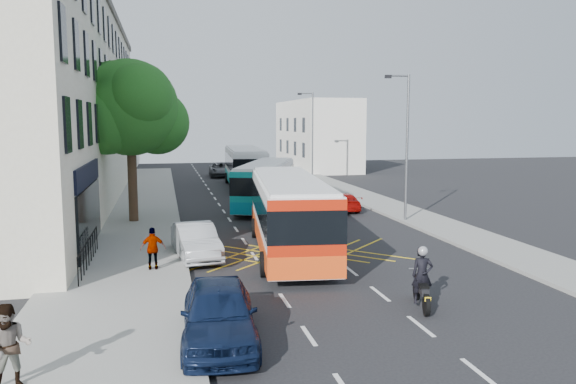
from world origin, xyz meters
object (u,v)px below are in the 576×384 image
distant_car_grey (221,170)px  parked_car_blue (219,313)px  street_tree (130,109)px  distant_car_dark (258,163)px  bus_far (245,166)px  distant_car_silver (255,170)px  motorbike (422,279)px  red_hatchback (343,202)px  parked_car_silver (196,241)px  bus_mid (266,184)px  lamp_far (311,132)px  pedestrian_near (10,347)px  bus_near (289,213)px  pedestrian_far (153,248)px  lamp_near (405,140)px

distant_car_grey → parked_car_blue: bearing=-93.6°
street_tree → distant_car_dark: 36.20m
street_tree → bus_far: size_ratio=0.73×
distant_car_silver → distant_car_grey: bearing=9.5°
distant_car_dark → motorbike: bearing=89.1°
street_tree → red_hatchback: 14.04m
street_tree → red_hatchback: bearing=8.0°
motorbike → parked_car_silver: 9.98m
bus_far → distant_car_grey: bus_far is taller
red_hatchback → bus_mid: bearing=-26.8°
parked_car_blue → parked_car_silver: size_ratio=1.07×
lamp_far → pedestrian_near: size_ratio=4.47×
parked_car_blue → distant_car_dark: size_ratio=1.07×
distant_car_grey → distant_car_silver: 3.57m
street_tree → bus_far: (8.48, 15.76, -4.52)m
street_tree → motorbike: 19.68m
motorbike → distant_car_grey: bearing=107.1°
street_tree → pedestrian_near: street_tree is taller
red_hatchback → distant_car_grey: 24.16m
bus_near → pedestrian_far: 6.15m
parked_car_silver → pedestrian_far: 2.60m
lamp_near → parked_car_blue: size_ratio=1.72×
red_hatchback → street_tree: bearing=8.6°
street_tree → pedestrian_near: size_ratio=4.91×
parked_car_silver → distant_car_dark: bearing=70.4°
motorbike → pedestrian_near: bearing=-148.5°
parked_car_blue → bus_near: bearing=71.4°
bus_far → motorbike: (0.74, -32.29, -0.87)m
parked_car_blue → distant_car_dark: (9.59, 51.41, -0.08)m
pedestrian_far → pedestrian_near: bearing=74.2°
bus_near → parked_car_silver: bearing=-169.2°
lamp_near → bus_mid: (-6.51, 7.08, -3.06)m
bus_near → distant_car_dark: 42.37m
motorbike → distant_car_dark: motorbike is taller
lamp_far → bus_mid: (-6.51, -12.92, -3.06)m
red_hatchback → parked_car_blue: bearing=64.3°
bus_mid → motorbike: 20.68m
motorbike → parked_car_silver: size_ratio=0.49×
bus_mid → bus_far: 11.65m
motorbike → red_hatchback: motorbike is taller
lamp_near → bus_mid: size_ratio=0.75×
motorbike → bus_near: bearing=120.8°
bus_mid → red_hatchback: bearing=-7.6°
lamp_far → parked_car_blue: lamp_far is taller
bus_far → parked_car_blue: size_ratio=2.60×
street_tree → distant_car_dark: size_ratio=2.04×
parked_car_blue → pedestrian_near: pedestrian_near is taller
bus_mid → distant_car_silver: bearing=102.4°
red_hatchback → distant_car_grey: distant_car_grey is taller
lamp_far → parked_car_silver: lamp_far is taller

